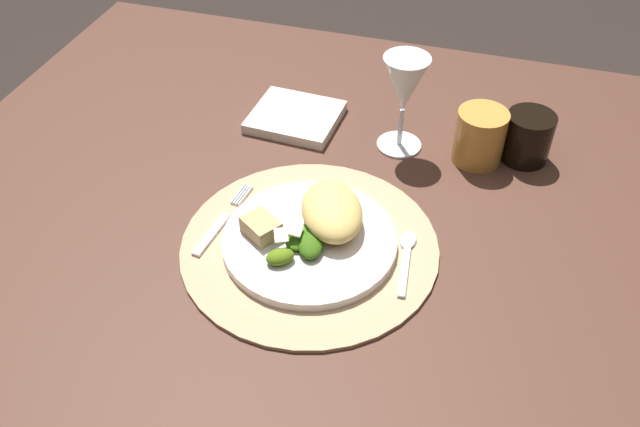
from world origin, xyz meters
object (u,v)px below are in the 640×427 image
at_px(amber_tumbler, 480,137).
at_px(dark_tumbler, 528,137).
at_px(dinner_plate, 310,241).
at_px(napkin, 295,117).
at_px(dining_table, 354,263).
at_px(fork, 221,222).
at_px(wine_glass, 404,88).
at_px(spoon, 407,252).

relative_size(amber_tumbler, dark_tumbler, 1.09).
distance_m(dinner_plate, napkin, 0.31).
bearing_deg(dining_table, amber_tumbler, 43.36).
xyz_separation_m(dinner_plate, napkin, (-0.11, 0.28, -0.00)).
bearing_deg(napkin, dinner_plate, -68.04).
xyz_separation_m(fork, amber_tumbler, (0.33, 0.26, 0.04)).
xyz_separation_m(wine_glass, dark_tumbler, (0.20, 0.03, -0.07)).
height_order(dining_table, wine_glass, wine_glass).
distance_m(fork, wine_glass, 0.35).
distance_m(dining_table, dinner_plate, 0.20).
distance_m(dinner_plate, dark_tumbler, 0.40).
xyz_separation_m(fork, napkin, (0.02, 0.28, 0.00)).
relative_size(fork, amber_tumbler, 1.81).
bearing_deg(dining_table, napkin, 132.70).
height_order(fork, spoon, spoon).
distance_m(spoon, napkin, 0.36).
distance_m(napkin, dark_tumbler, 0.38).
bearing_deg(dinner_plate, napkin, 111.96).
relative_size(fork, napkin, 1.10).
height_order(dining_table, napkin, napkin).
height_order(amber_tumbler, dark_tumbler, amber_tumbler).
bearing_deg(fork, napkin, 85.98).
relative_size(dining_table, amber_tumbler, 15.46).
bearing_deg(dinner_plate, wine_glass, 75.20).
distance_m(wine_glass, dark_tumbler, 0.21).
height_order(spoon, wine_glass, wine_glass).
xyz_separation_m(dining_table, amber_tumbler, (0.16, 0.15, 0.19)).
distance_m(spoon, amber_tumbler, 0.26).
xyz_separation_m(dining_table, dinner_plate, (-0.04, -0.12, 0.15)).
xyz_separation_m(napkin, amber_tumbler, (0.31, -0.02, 0.04)).
bearing_deg(dark_tumbler, dining_table, -142.79).
xyz_separation_m(dinner_plate, dark_tumbler, (0.27, 0.29, 0.03)).
xyz_separation_m(fork, wine_glass, (0.20, 0.26, 0.10)).
xyz_separation_m(amber_tumbler, dark_tumbler, (0.07, 0.03, -0.00)).
bearing_deg(wine_glass, fork, -127.84).
height_order(dinner_plate, dark_tumbler, dark_tumbler).
relative_size(dining_table, napkin, 9.38).
bearing_deg(dark_tumbler, wine_glass, -172.25).
xyz_separation_m(dining_table, wine_glass, (0.03, 0.15, 0.25)).
xyz_separation_m(napkin, dark_tumbler, (0.38, 0.01, 0.03)).
distance_m(dining_table, wine_glass, 0.29).
bearing_deg(amber_tumbler, dining_table, -136.64).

